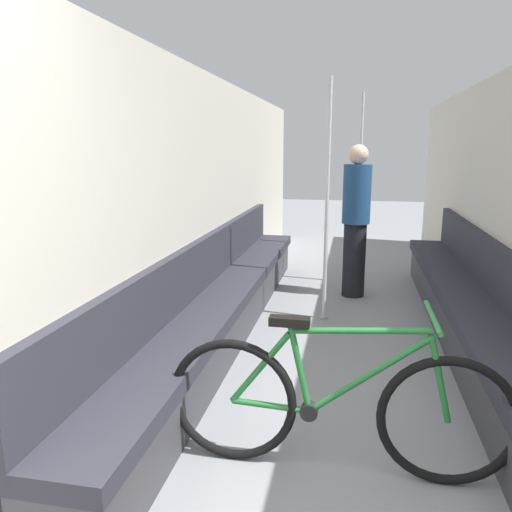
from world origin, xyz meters
The scene contains 7 objects.
wall_left centered at (-1.28, 3.28, 1.13)m, with size 0.10×9.76×2.26m, color beige.
bench_seat_row_left centered at (-1.03, 3.20, 0.29)m, with size 0.45×5.22×0.88m.
bench_seat_row_right centered at (1.03, 3.20, 0.29)m, with size 0.45×5.22×0.88m.
bicycle centered at (0.00, 1.49, 0.36)m, with size 1.74×0.46×0.87m.
grab_pole_near centered at (0.10, 5.22, 1.09)m, with size 0.08×0.08×2.24m.
grab_pole_far centered at (-0.20, 3.84, 1.09)m, with size 0.08×0.08×2.24m.
passenger_standing centered at (0.07, 4.67, 0.86)m, with size 0.30×0.30×1.66m.
Camera 1 is at (0.05, -0.82, 1.63)m, focal length 35.00 mm.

